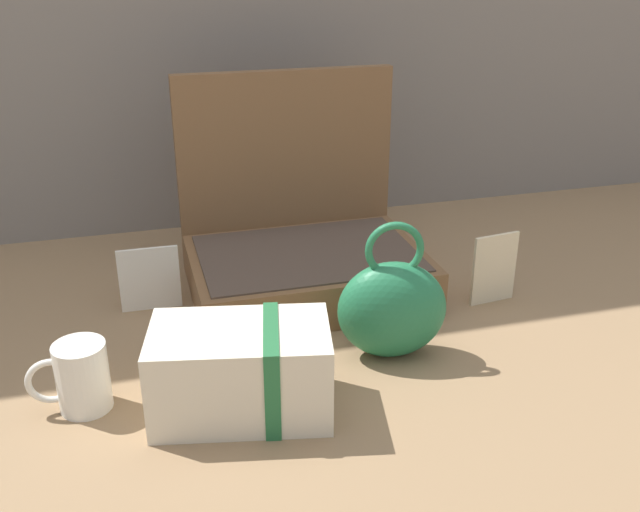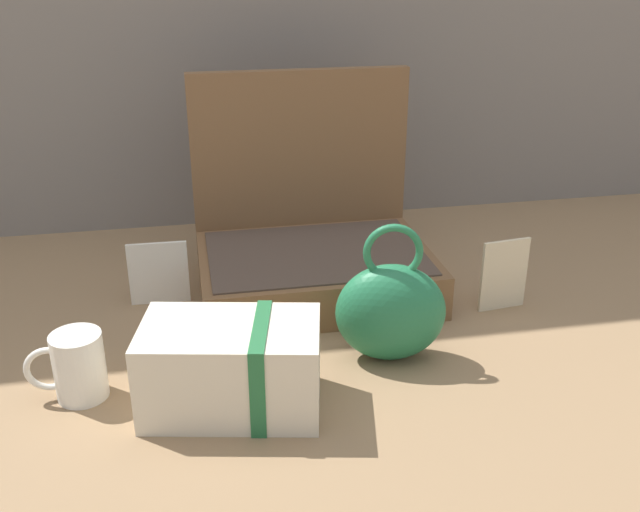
% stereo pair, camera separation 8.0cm
% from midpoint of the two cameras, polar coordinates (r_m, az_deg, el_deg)
% --- Properties ---
extents(ground_plane, '(6.00, 6.00, 0.00)m').
position_cam_midpoint_polar(ground_plane, '(1.15, -3.56, -6.70)').
color(ground_plane, '#8C6D4C').
extents(open_suitcase, '(0.41, 0.31, 0.37)m').
position_cam_midpoint_polar(open_suitcase, '(1.30, -3.25, 0.99)').
color(open_suitcase, brown).
rests_on(open_suitcase, ground_plane).
extents(teal_pouch_handbag, '(0.18, 0.12, 0.22)m').
position_cam_midpoint_polar(teal_pouch_handbag, '(1.07, 3.62, -4.17)').
color(teal_pouch_handbag, '#237247').
rests_on(teal_pouch_handbag, ground_plane).
extents(cream_toiletry_bag, '(0.26, 0.18, 0.13)m').
position_cam_midpoint_polar(cream_toiletry_bag, '(0.97, -8.47, -9.04)').
color(cream_toiletry_bag, beige).
rests_on(cream_toiletry_bag, ground_plane).
extents(coffee_mug, '(0.11, 0.07, 0.10)m').
position_cam_midpoint_polar(coffee_mug, '(1.04, -20.64, -9.02)').
color(coffee_mug, silver).
rests_on(coffee_mug, ground_plane).
extents(info_card_left, '(0.09, 0.02, 0.13)m').
position_cam_midpoint_polar(info_card_left, '(1.27, 11.92, -1.02)').
color(info_card_left, beige).
rests_on(info_card_left, ground_plane).
extents(poster_card_right, '(0.10, 0.01, 0.11)m').
position_cam_midpoint_polar(poster_card_right, '(1.26, -15.15, -1.79)').
color(poster_card_right, silver).
rests_on(poster_card_right, ground_plane).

